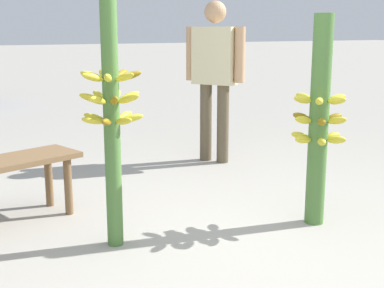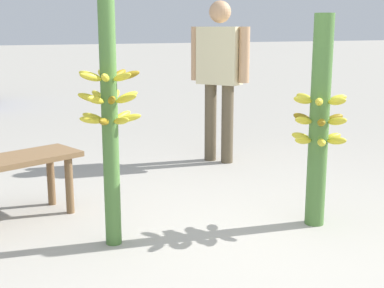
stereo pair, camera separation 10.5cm
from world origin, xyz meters
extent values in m
plane|color=#9E998E|center=(0.00, 0.00, 0.00)|extent=(80.00, 80.00, 0.00)
cylinder|color=#4C7A38|center=(-0.71, 0.54, 0.80)|extent=(0.10, 0.10, 1.59)
ellipsoid|color=olive|center=(-0.59, 0.52, 1.10)|extent=(0.16, 0.07, 0.08)
ellipsoid|color=olive|center=(-0.62, 0.62, 1.10)|extent=(0.15, 0.13, 0.08)
ellipsoid|color=gold|center=(-0.71, 0.66, 1.10)|extent=(0.05, 0.16, 0.08)
ellipsoid|color=gold|center=(-0.81, 0.61, 1.10)|extent=(0.15, 0.13, 0.08)
ellipsoid|color=gold|center=(-0.83, 0.51, 1.10)|extent=(0.16, 0.08, 0.08)
ellipsoid|color=gold|center=(-0.76, 0.43, 1.10)|extent=(0.10, 0.16, 0.08)
ellipsoid|color=gold|center=(-0.65, 0.44, 1.10)|extent=(0.11, 0.16, 0.08)
ellipsoid|color=olive|center=(-0.73, 0.42, 0.96)|extent=(0.06, 0.16, 0.09)
ellipsoid|color=gold|center=(-0.63, 0.46, 0.96)|extent=(0.14, 0.14, 0.09)
ellipsoid|color=gold|center=(-0.59, 0.55, 0.96)|extent=(0.16, 0.06, 0.09)
ellipsoid|color=gold|center=(-0.64, 0.64, 0.96)|extent=(0.12, 0.15, 0.09)
ellipsoid|color=gold|center=(-0.75, 0.66, 0.96)|extent=(0.09, 0.16, 0.09)
ellipsoid|color=gold|center=(-0.82, 0.58, 0.96)|extent=(0.16, 0.10, 0.09)
ellipsoid|color=gold|center=(-0.81, 0.48, 0.96)|extent=(0.16, 0.12, 0.09)
ellipsoid|color=gold|center=(-0.67, 0.43, 0.83)|extent=(0.09, 0.16, 0.07)
ellipsoid|color=gold|center=(-0.59, 0.50, 0.83)|extent=(0.16, 0.09, 0.07)
ellipsoid|color=gold|center=(-0.61, 0.61, 0.83)|extent=(0.16, 0.12, 0.07)
ellipsoid|color=olive|center=(-0.70, 0.66, 0.83)|extent=(0.06, 0.16, 0.07)
ellipsoid|color=gold|center=(-0.80, 0.63, 0.83)|extent=(0.14, 0.14, 0.07)
ellipsoid|color=gold|center=(-0.83, 0.53, 0.83)|extent=(0.16, 0.06, 0.07)
ellipsoid|color=olive|center=(-0.77, 0.44, 0.83)|extent=(0.12, 0.16, 0.07)
cylinder|color=#4C7A38|center=(0.71, 0.30, 0.74)|extent=(0.14, 0.14, 1.48)
ellipsoid|color=gold|center=(0.58, 0.33, 0.90)|extent=(0.15, 0.08, 0.08)
ellipsoid|color=gold|center=(0.62, 0.20, 0.90)|extent=(0.13, 0.14, 0.08)
ellipsoid|color=gold|center=(0.75, 0.18, 0.90)|extent=(0.10, 0.15, 0.08)
ellipsoid|color=gold|center=(0.84, 0.28, 0.90)|extent=(0.15, 0.08, 0.08)
ellipsoid|color=gold|center=(0.80, 0.40, 0.90)|extent=(0.13, 0.14, 0.08)
ellipsoid|color=gold|center=(0.67, 0.43, 0.90)|extent=(0.10, 0.15, 0.08)
ellipsoid|color=olive|center=(0.78, 0.41, 0.76)|extent=(0.12, 0.15, 0.08)
ellipsoid|color=olive|center=(0.65, 0.42, 0.76)|extent=(0.11, 0.15, 0.08)
ellipsoid|color=gold|center=(0.58, 0.30, 0.76)|extent=(0.14, 0.05, 0.08)
ellipsoid|color=olive|center=(0.64, 0.19, 0.76)|extent=(0.12, 0.15, 0.08)
ellipsoid|color=gold|center=(0.77, 0.19, 0.76)|extent=(0.11, 0.15, 0.08)
ellipsoid|color=olive|center=(0.84, 0.30, 0.76)|extent=(0.14, 0.05, 0.08)
ellipsoid|color=gold|center=(0.64, 0.41, 0.63)|extent=(0.12, 0.15, 0.07)
ellipsoid|color=gold|center=(0.58, 0.30, 0.63)|extent=(0.14, 0.06, 0.07)
ellipsoid|color=gold|center=(0.65, 0.19, 0.63)|extent=(0.11, 0.15, 0.07)
ellipsoid|color=gold|center=(0.78, 0.19, 0.63)|extent=(0.12, 0.15, 0.07)
ellipsoid|color=gold|center=(0.84, 0.31, 0.63)|extent=(0.14, 0.06, 0.07)
ellipsoid|color=gold|center=(0.77, 0.42, 0.63)|extent=(0.11, 0.15, 0.07)
cylinder|color=brown|center=(0.85, 2.30, 0.41)|extent=(0.17, 0.17, 0.81)
cylinder|color=brown|center=(0.96, 2.14, 0.41)|extent=(0.17, 0.17, 0.81)
cube|color=beige|center=(0.90, 2.22, 1.10)|extent=(0.42, 0.47, 0.58)
cylinder|color=tan|center=(0.75, 2.44, 1.12)|extent=(0.15, 0.15, 0.55)
cylinder|color=tan|center=(1.06, 1.99, 1.12)|extent=(0.15, 0.15, 0.55)
sphere|color=tan|center=(0.90, 2.22, 1.53)|extent=(0.22, 0.22, 0.22)
cylinder|color=brown|center=(-0.94, 1.51, 0.22)|extent=(0.06, 0.06, 0.43)
cylinder|color=brown|center=(-0.85, 1.25, 0.22)|extent=(0.06, 0.06, 0.43)
camera|label=1|loc=(-1.67, -2.62, 1.39)|focal=50.00mm
camera|label=2|loc=(-1.58, -2.67, 1.39)|focal=50.00mm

